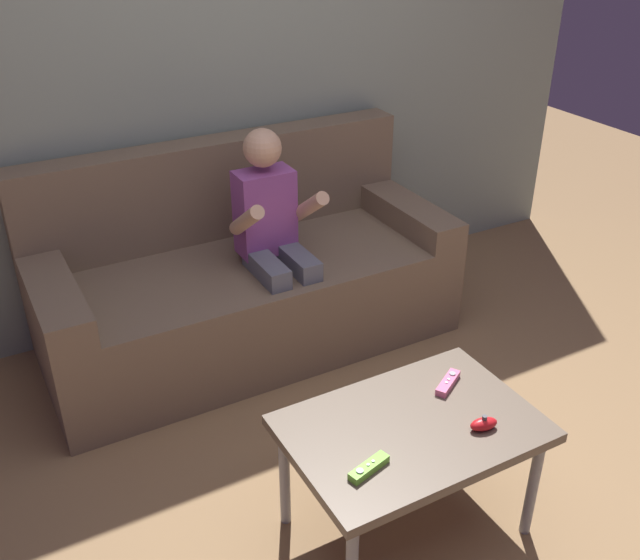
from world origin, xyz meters
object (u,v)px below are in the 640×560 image
person_seated_on_couch (275,236)px  game_remote_pink_far_corner (448,383)px  couch (244,279)px  nunchuk_red (484,424)px  game_remote_lime_near_edge (369,468)px  coffee_table (411,436)px

person_seated_on_couch → game_remote_pink_far_corner: person_seated_on_couch is taller
couch → nunchuk_red: size_ratio=19.22×
game_remote_lime_near_edge → couch: bearing=80.9°
game_remote_pink_far_corner → person_seated_on_couch: bearing=97.2°
couch → nunchuk_red: bearing=-83.2°
person_seated_on_couch → game_remote_pink_far_corner: 1.07m
person_seated_on_couch → coffee_table: bearing=-94.2°
game_remote_lime_near_edge → game_remote_pink_far_corner: (0.44, 0.21, 0.00)m
couch → game_remote_lime_near_edge: couch is taller
person_seated_on_couch → game_remote_lime_near_edge: 1.30m
game_remote_lime_near_edge → game_remote_pink_far_corner: bearing=25.1°
game_remote_lime_near_edge → person_seated_on_couch: bearing=76.1°
person_seated_on_couch → game_remote_pink_far_corner: size_ratio=7.50×
couch → nunchuk_red: 1.48m
person_seated_on_couch → nunchuk_red: bearing=-85.8°
person_seated_on_couch → game_remote_lime_near_edge: person_seated_on_couch is taller
coffee_table → game_remote_lime_near_edge: size_ratio=5.45×
nunchuk_red → game_remote_pink_far_corner: 0.23m
coffee_table → nunchuk_red: nunchuk_red is taller
coffee_table → nunchuk_red: (0.18, -0.12, 0.07)m
person_seated_on_couch → game_remote_pink_far_corner: (0.13, -1.05, -0.13)m
coffee_table → game_remote_pink_far_corner: game_remote_pink_far_corner is taller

